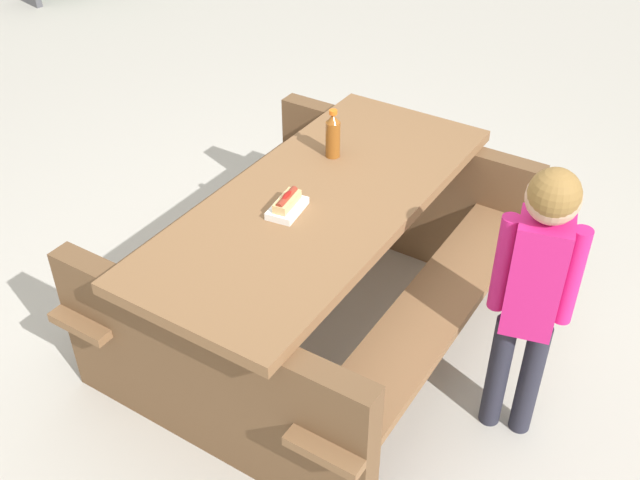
{
  "coord_description": "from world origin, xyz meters",
  "views": [
    {
      "loc": [
        1.84,
        1.78,
        2.42
      ],
      "look_at": [
        0.0,
        0.0,
        0.52
      ],
      "focal_mm": 41.81,
      "sensor_mm": 36.0,
      "label": 1
    }
  ],
  "objects_px": {
    "soda_bottle": "(333,135)",
    "hotdog_tray": "(287,205)",
    "child_in_coat": "(536,276)",
    "picnic_table": "(320,255)"
  },
  "relations": [
    {
      "from": "soda_bottle",
      "to": "hotdog_tray",
      "type": "bearing_deg",
      "value": 20.97
    },
    {
      "from": "child_in_coat",
      "to": "picnic_table",
      "type": "bearing_deg",
      "value": -82.17
    },
    {
      "from": "picnic_table",
      "to": "child_in_coat",
      "type": "height_order",
      "value": "child_in_coat"
    },
    {
      "from": "hotdog_tray",
      "to": "child_in_coat",
      "type": "xyz_separation_m",
      "value": [
        -0.3,
        0.94,
        -0.01
      ]
    },
    {
      "from": "soda_bottle",
      "to": "child_in_coat",
      "type": "distance_m",
      "value": 1.12
    },
    {
      "from": "picnic_table",
      "to": "child_in_coat",
      "type": "distance_m",
      "value": 0.99
    },
    {
      "from": "soda_bottle",
      "to": "hotdog_tray",
      "type": "xyz_separation_m",
      "value": [
        0.45,
        0.17,
        -0.07
      ]
    },
    {
      "from": "soda_bottle",
      "to": "child_in_coat",
      "type": "xyz_separation_m",
      "value": [
        0.15,
        1.11,
        -0.08
      ]
    },
    {
      "from": "picnic_table",
      "to": "soda_bottle",
      "type": "xyz_separation_m",
      "value": [
        -0.27,
        -0.19,
        0.41
      ]
    },
    {
      "from": "soda_bottle",
      "to": "child_in_coat",
      "type": "bearing_deg",
      "value": 82.45
    }
  ]
}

